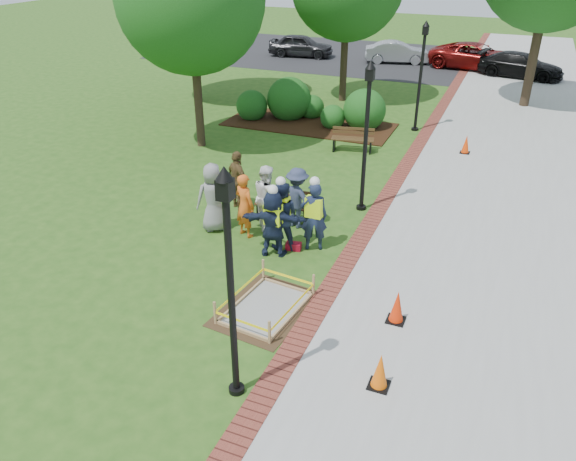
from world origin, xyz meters
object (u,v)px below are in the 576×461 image
at_px(hivis_worker_a, 273,221).
at_px(hivis_worker_c, 281,213).
at_px(hivis_worker_b, 314,214).
at_px(lamp_near, 230,272).
at_px(bench_near, 284,211).
at_px(cone_front, 380,371).
at_px(wet_concrete_pad, 266,300).

height_order(hivis_worker_a, hivis_worker_c, hivis_worker_c).
xyz_separation_m(hivis_worker_b, hivis_worker_c, (-0.79, -0.26, -0.01)).
xyz_separation_m(lamp_near, hivis_worker_b, (-0.50, 5.29, -1.50)).
bearing_deg(bench_near, hivis_worker_c, -69.77).
distance_m(bench_near, cone_front, 6.81).
bearing_deg(hivis_worker_c, hivis_worker_a, -95.17).
bearing_deg(bench_near, hivis_worker_a, -74.89).
xyz_separation_m(cone_front, lamp_near, (-2.29, -1.06, 2.13)).
relative_size(cone_front, lamp_near, 0.17).
relative_size(wet_concrete_pad, hivis_worker_a, 1.31).
bearing_deg(bench_near, hivis_worker_b, -42.13).
height_order(wet_concrete_pad, bench_near, bench_near).
height_order(lamp_near, hivis_worker_a, lamp_near).
relative_size(hivis_worker_a, hivis_worker_b, 0.96).
relative_size(wet_concrete_pad, cone_front, 3.37).
bearing_deg(bench_near, lamp_near, -74.31).
bearing_deg(wet_concrete_pad, hivis_worker_c, 106.30).
bearing_deg(cone_front, hivis_worker_b, 123.48).
xyz_separation_m(bench_near, lamp_near, (1.82, -6.48, 2.21)).
height_order(wet_concrete_pad, hivis_worker_c, hivis_worker_c).
relative_size(bench_near, lamp_near, 0.38).
bearing_deg(lamp_near, bench_near, 105.69).
bearing_deg(hivis_worker_a, bench_near, 105.11).
bearing_deg(hivis_worker_b, bench_near, 137.87).
distance_m(bench_near, lamp_near, 7.09).
xyz_separation_m(bench_near, hivis_worker_b, (1.32, -1.20, 0.70)).
bearing_deg(cone_front, hivis_worker_c, 132.07).
xyz_separation_m(lamp_near, hivis_worker_c, (-1.29, 5.03, -1.52)).
bearing_deg(lamp_near, cone_front, 24.88).
xyz_separation_m(hivis_worker_a, hivis_worker_c, (0.04, 0.40, 0.03)).
height_order(hivis_worker_a, hivis_worker_b, hivis_worker_b).
relative_size(lamp_near, hivis_worker_b, 2.15).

